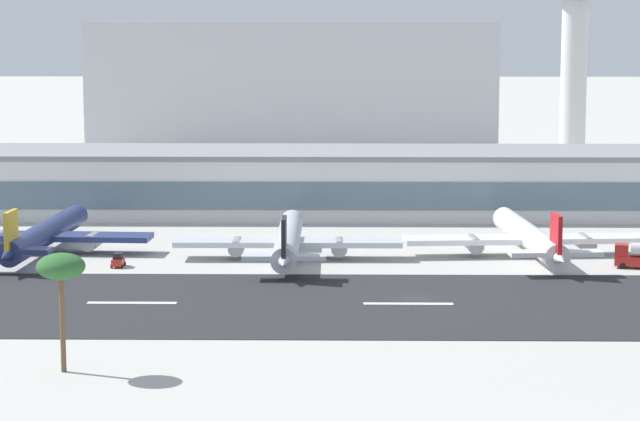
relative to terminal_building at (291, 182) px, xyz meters
The scene contains 12 objects.
ground_plane 81.94m from the terminal_building, 75.97° to the right, with size 1400.00×1400.00×0.00m, color #B2AFA8.
runway_strip 85.41m from the terminal_building, 76.56° to the right, with size 800.00×40.27×0.08m, color #262628.
runway_centreline_dash_3 85.07m from the terminal_building, 102.45° to the right, with size 12.00×1.20×0.01m, color white.
runway_centreline_dash_4 85.16m from the terminal_building, 77.27° to the right, with size 12.00×1.20×0.01m, color white.
terminal_building is the anchor object (origin of this frame).
control_tower 75.63m from the terminal_building, 30.96° to the left, with size 12.40×12.40×50.05m.
distant_hotel_block 106.13m from the terminal_building, 91.87° to the left, with size 110.11×25.03×37.14m, color #BCBCC1.
airliner_gold_tail_gate_0 59.73m from the terminal_building, 130.29° to the right, with size 35.22×45.22×9.43m.
airliner_black_tail_gate_1 50.49m from the terminal_building, 88.46° to the right, with size 36.14×44.07×9.20m.
airliner_red_tail_gate_2 61.78m from the terminal_building, 49.36° to the right, with size 40.79×44.29×9.25m.
service_baggage_tug_1 62.10m from the terminal_building, 113.32° to the right, with size 1.93×3.23×2.20m.
palm_tree_1 119.16m from the terminal_building, 99.78° to the right, with size 5.21×5.21×13.00m.
Camera 1 is at (-10.31, -175.08, 37.66)m, focal length 73.67 mm.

